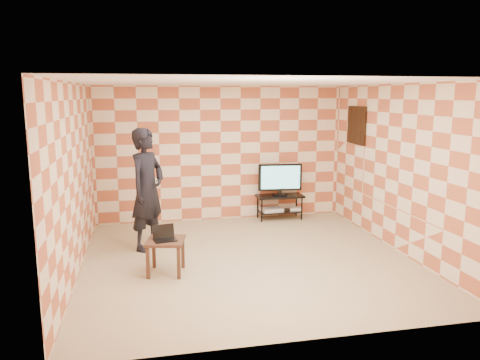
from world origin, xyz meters
The scene contains 14 objects.
floor centered at (0.00, 0.00, 0.00)m, with size 5.00×5.00×0.00m, color tan.
wall_back centered at (0.00, 2.50, 1.35)m, with size 5.00×0.02×2.70m, color beige.
wall_front centered at (0.00, -2.50, 1.35)m, with size 5.00×0.02×2.70m, color beige.
wall_left centered at (-2.50, 0.00, 1.35)m, with size 0.02×5.00×2.70m, color beige.
wall_right centered at (2.50, 0.00, 1.35)m, with size 0.02×5.00×2.70m, color beige.
ceiling centered at (0.00, 0.00, 2.70)m, with size 5.00×5.00×0.02m, color white.
wall_art centered at (2.47, 1.55, 1.95)m, with size 0.04×0.72×0.72m.
tv_stand centered at (1.17, 2.23, 0.36)m, with size 0.96×0.43×0.50m.
tv centered at (1.17, 2.22, 0.86)m, with size 0.89×0.19×0.65m.
dvd_player centered at (1.00, 2.22, 0.21)m, with size 0.42×0.30×0.07m, color #B7B7BA.
game_console centered at (1.51, 2.21, 0.20)m, with size 0.24×0.18×0.06m, color silver.
side_table centered at (-1.27, -0.31, 0.41)m, with size 0.61×0.61×0.50m.
laptop centered at (-1.28, -0.31, 0.55)m, with size 0.35×0.30×0.21m.
person centered at (-1.49, 0.87, 1.00)m, with size 0.73×0.48×2.00m, color black.
Camera 1 is at (-1.53, -6.76, 2.52)m, focal length 35.00 mm.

